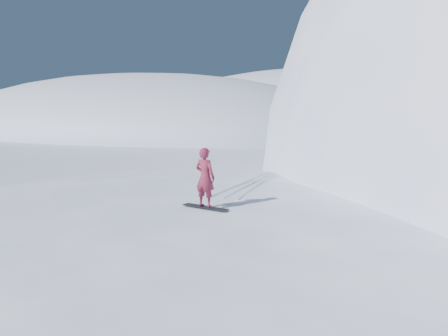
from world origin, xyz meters
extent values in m
plane|color=white|center=(0.00, 0.00, 0.00)|extent=(400.00, 400.00, 0.00)
ellipsoid|color=white|center=(1.00, 3.00, 0.00)|extent=(36.00, 28.00, 4.80)
ellipsoid|color=white|center=(-70.00, 60.00, 0.00)|extent=(120.00, 70.00, 28.00)
ellipsoid|color=white|center=(-40.00, 110.00, 0.00)|extent=(140.00, 90.00, 36.00)
ellipsoid|color=white|center=(-4.00, -2.00, 0.00)|extent=(6.00, 5.40, 0.80)
ellipsoid|color=white|center=(-2.00, 6.00, 0.00)|extent=(7.00, 6.30, 1.00)
ellipsoid|color=white|center=(7.00, 4.00, 0.00)|extent=(4.00, 3.60, 0.60)
cube|color=black|center=(0.73, 0.49, 2.41)|extent=(1.55, 0.35, 0.03)
imported|color=maroon|center=(0.73, 0.49, 3.33)|extent=(0.68, 0.46, 1.82)
ellipsoid|color=white|center=(-55.45, 34.91, 0.00)|extent=(9.01, 7.21, 6.31)
cube|color=silver|center=(-0.57, 4.80, 2.42)|extent=(1.06, 5.93, 0.04)
cube|color=silver|center=(-0.23, 4.80, 2.42)|extent=(1.38, 5.87, 0.04)
cube|color=silver|center=(0.11, 4.80, 2.42)|extent=(1.74, 5.78, 0.04)
camera|label=1|loc=(8.02, -8.91, 5.35)|focal=32.00mm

